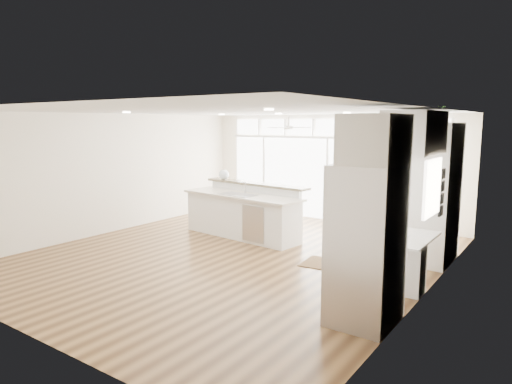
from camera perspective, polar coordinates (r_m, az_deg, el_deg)
The scene contains 24 objects.
floor at distance 8.75m, azimuth -2.74°, elevation -8.00°, with size 7.00×8.00×0.02m, color #4A2E16.
ceiling at distance 8.38m, azimuth -2.88°, elevation 10.05°, with size 7.00×8.00×0.02m, color white.
wall_back at distance 11.86m, azimuth 9.10°, elevation 3.01°, with size 7.00×0.04×2.70m, color white.
wall_front at distance 5.87m, azimuth -27.45°, elevation -3.59°, with size 7.00×0.04×2.70m, color white.
wall_left at distance 10.94m, azimuth -17.49°, elevation 2.25°, with size 0.04×8.00×2.70m, color white.
wall_right at distance 6.92m, azimuth 20.80°, elevation -1.44°, with size 0.04×8.00×2.70m, color white.
glass_wall at distance 11.83m, azimuth 8.94°, elevation 1.54°, with size 5.80×0.06×2.08m, color white.
transom_row at distance 11.75m, azimuth 9.10°, elevation 7.99°, with size 5.90×0.06×0.40m, color white.
desk_window at distance 7.19m, azimuth 21.17°, elevation 0.51°, with size 0.04×0.85×0.85m, color white.
ceiling_fan at distance 10.98m, azimuth 4.10°, elevation 8.56°, with size 1.16×1.16×0.32m, color silver.
recessed_lights at distance 8.54m, azimuth -2.04°, elevation 9.89°, with size 3.40×3.00×0.02m, color white.
oven_cabinet at distance 8.74m, azimuth 21.58°, elevation -0.14°, with size 0.64×1.20×2.50m, color white.
desk_nook at distance 7.51m, azimuth 18.21°, elevation -8.14°, with size 0.72×1.30×0.76m, color white.
upper_cabinets at distance 7.20m, azimuth 19.26°, elevation 7.02°, with size 0.64×1.30×0.64m, color white.
refrigerator at distance 5.85m, azimuth 13.59°, elevation -6.42°, with size 0.76×0.90×2.00m, color #B1B0B5.
fridge_cabinet at distance 5.63m, azimuth 14.63°, elevation 6.38°, with size 0.64×0.90×0.60m, color white.
framed_photos at distance 7.81m, azimuth 22.20°, elevation -0.06°, with size 0.06×0.22×0.80m, color black.
kitchen_island at distance 10.03m, azimuth -1.80°, elevation -2.36°, with size 2.91×1.10×1.16m, color white.
rug at distance 8.29m, azimuth 9.32°, elevation -8.93°, with size 0.98×0.71×0.01m, color #382311.
office_chair at distance 7.47m, azimuth 11.97°, elevation -7.36°, with size 0.48×0.44×0.92m, color black.
fishbowl at distance 10.87m, azimuth -4.05°, elevation 2.19°, with size 0.24×0.24×0.24m, color silver.
monitor at distance 7.39m, azimuth 17.83°, elevation -3.76°, with size 0.08×0.48×0.40m, color black.
keyboard at distance 7.49m, azimuth 16.52°, elevation -5.06°, with size 0.11×0.29×0.01m, color silver.
potted_plant at distance 8.65m, azimuth 22.09°, elevation 8.80°, with size 0.26×0.28×0.22m, color #2E5424.
Camera 1 is at (5.13, -6.63, 2.50)m, focal length 32.00 mm.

